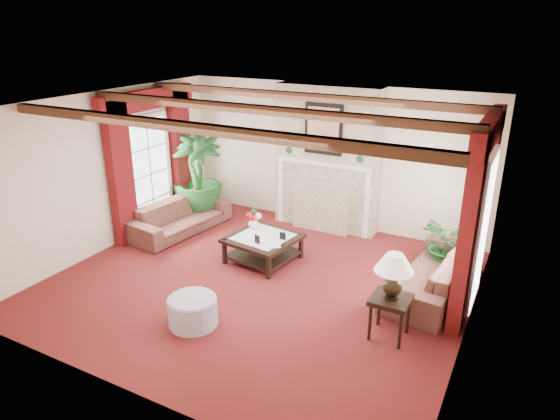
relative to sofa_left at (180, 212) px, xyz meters
The scene contains 23 objects.
floor 2.56m from the sofa_left, 23.73° to the right, with size 6.00×6.00×0.00m, color #4B0D13.
ceiling 3.42m from the sofa_left, 23.73° to the right, with size 6.00×6.00×0.00m, color white.
back_wall 3.04m from the sofa_left, 36.89° to the left, with size 6.00×0.02×2.70m, color beige.
left_wall 1.55m from the sofa_left, 124.16° to the right, with size 0.02×5.50×2.70m, color beige.
right_wall 5.49m from the sofa_left, 10.83° to the right, with size 0.02×5.50×2.70m, color beige.
ceiling_beams 3.38m from the sofa_left, 23.73° to the right, with size 6.00×3.00×0.12m, color #3E2613, non-canonical shape.
fireplace 3.61m from the sofa_left, 33.58° to the left, with size 2.00×0.52×2.70m, color tan, non-canonical shape.
french_door_left 1.85m from the sofa_left, behind, with size 0.10×1.10×2.16m, color white, non-canonical shape.
french_door_right 5.56m from the sofa_left, ahead, with size 0.10×1.10×2.16m, color white, non-canonical shape.
curtains_left 2.22m from the sofa_left, behind, with size 0.20×2.40×2.55m, color #4B0A0F, non-canonical shape.
curtains_right 5.60m from the sofa_left, ahead, with size 0.20×2.40×2.55m, color #4B0A0F, non-canonical shape.
sofa_left is the anchor object (origin of this frame).
sofa_right 4.72m from the sofa_left, ahead, with size 0.88×2.27×0.87m, color #3B101B.
potted_palm 0.78m from the sofa_left, 100.44° to the left, with size 1.87×1.94×0.97m, color black.
small_plant 4.81m from the sofa_left, ahead, with size 1.23×1.21×0.71m, color black.
coffee_table 2.03m from the sofa_left, ahead, with size 1.04×1.04×0.43m, color black, non-canonical shape.
side_table 4.69m from the sofa_left, 18.12° to the right, with size 0.48×0.48×0.56m, color black, non-canonical shape.
ottoman 3.20m from the sofa_left, 48.80° to the right, with size 0.65×0.65×0.38m, color #9A93A7.
table_lamp 4.72m from the sofa_left, 18.12° to the right, with size 0.48×0.48×0.61m, color black, non-canonical shape.
flower_vase 1.67m from the sofa_left, ahead, with size 0.23×0.24×0.19m, color silver.
book 2.30m from the sofa_left, 15.23° to the right, with size 0.18×0.14×0.28m, color black.
photo_frame_a 2.13m from the sofa_left, 16.75° to the right, with size 0.11×0.02×0.15m, color black, non-canonical shape.
photo_frame_b 2.35m from the sofa_left, ahead, with size 0.10×0.02×0.13m, color black, non-canonical shape.
Camera 1 is at (3.45, -5.83, 3.76)m, focal length 32.00 mm.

